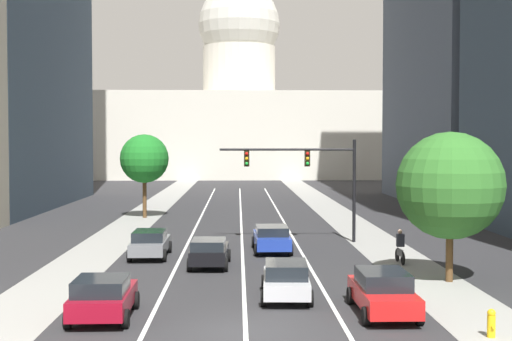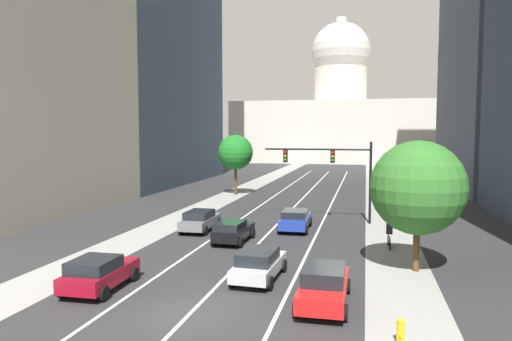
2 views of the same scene
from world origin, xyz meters
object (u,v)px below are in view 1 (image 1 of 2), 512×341
(car_black, at_px, (209,252))
(car_crimson, at_px, (103,297))
(capitol_building, at_px, (239,119))
(traffic_signal_mast, at_px, (310,169))
(cyclist, at_px, (400,247))
(car_silver, at_px, (286,279))
(car_gray, at_px, (150,243))
(street_tree_near_left, at_px, (144,159))
(fire_hydrant, at_px, (491,323))
(car_red, at_px, (383,292))
(car_blue, at_px, (272,238))
(street_tree_far_right, at_px, (450,186))

(car_black, xyz_separation_m, car_crimson, (-3.26, -10.10, 0.02))
(capitol_building, xyz_separation_m, traffic_signal_mast, (4.15, -83.76, -5.76))
(cyclist, bearing_deg, car_silver, 138.57)
(car_gray, height_order, street_tree_near_left, street_tree_near_left)
(capitol_building, distance_m, traffic_signal_mast, 84.06)
(fire_hydrant, xyz_separation_m, cyclist, (0.25, 13.51, 0.39))
(car_silver, relative_size, traffic_signal_mast, 0.52)
(traffic_signal_mast, relative_size, street_tree_near_left, 1.23)
(car_silver, xyz_separation_m, cyclist, (6.29, 7.83, 0.08))
(car_red, distance_m, street_tree_near_left, 34.87)
(car_crimson, distance_m, car_blue, 16.25)
(car_red, xyz_separation_m, car_blue, (-3.27, 14.39, -0.03))
(car_crimson, height_order, traffic_signal_mast, traffic_signal_mast)
(car_crimson, xyz_separation_m, traffic_signal_mast, (9.05, 18.51, 3.68))
(car_blue, height_order, street_tree_far_right, street_tree_far_right)
(street_tree_near_left, bearing_deg, car_blue, -62.24)
(car_red, height_order, traffic_signal_mast, traffic_signal_mast)
(car_blue, relative_size, cyclist, 2.66)
(car_gray, xyz_separation_m, street_tree_far_right, (13.90, -6.89, 3.45))
(street_tree_near_left, bearing_deg, traffic_signal_mast, -50.05)
(street_tree_near_left, distance_m, street_tree_far_right, 31.40)
(car_gray, xyz_separation_m, cyclist, (12.82, -2.20, 0.08))
(car_silver, relative_size, fire_hydrant, 4.76)
(street_tree_near_left, bearing_deg, car_silver, -72.43)
(cyclist, bearing_deg, street_tree_far_right, -169.72)
(traffic_signal_mast, xyz_separation_m, street_tree_far_right, (4.84, -12.32, -0.25))
(car_gray, bearing_deg, street_tree_near_left, 7.88)
(car_red, height_order, car_black, car_red)
(fire_hydrant, bearing_deg, street_tree_far_right, 81.43)
(car_silver, xyz_separation_m, traffic_signal_mast, (2.52, 15.45, 3.69))
(car_red, height_order, car_silver, car_red)
(car_gray, relative_size, car_silver, 1.02)
(street_tree_near_left, bearing_deg, car_crimson, -85.00)
(capitol_building, distance_m, car_red, 102.33)
(traffic_signal_mast, height_order, street_tree_far_right, street_tree_far_right)
(capitol_building, distance_m, car_black, 92.66)
(car_gray, distance_m, street_tree_far_right, 15.89)
(traffic_signal_mast, height_order, fire_hydrant, traffic_signal_mast)
(car_black, bearing_deg, car_gray, 49.43)
(car_silver, bearing_deg, car_blue, 2.43)
(street_tree_far_right, bearing_deg, capitol_building, 95.35)
(fire_hydrant, height_order, cyclist, cyclist)
(capitol_building, distance_m, fire_hydrant, 105.62)
(car_blue, bearing_deg, street_tree_far_right, -140.99)
(street_tree_far_right, bearing_deg, street_tree_near_left, 122.27)
(car_black, bearing_deg, car_red, -143.88)
(car_black, relative_size, fire_hydrant, 4.51)
(traffic_signal_mast, relative_size, cyclist, 4.82)
(car_gray, bearing_deg, fire_hydrant, -141.73)
(car_gray, bearing_deg, car_silver, -147.32)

